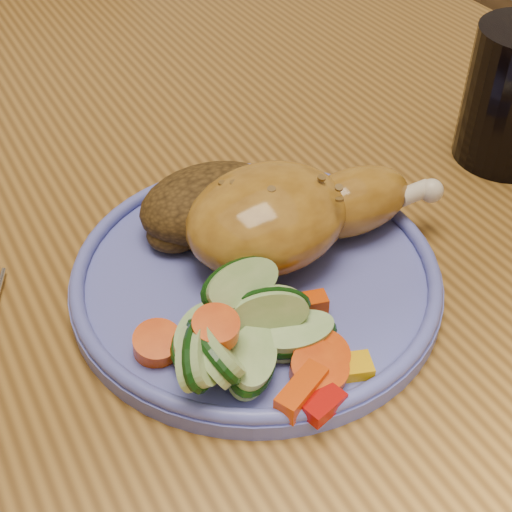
% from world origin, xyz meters
% --- Properties ---
extents(dining_table, '(0.90, 1.40, 0.75)m').
position_xyz_m(dining_table, '(0.00, 0.00, 0.67)').
color(dining_table, olive).
rests_on(dining_table, ground).
extents(chair_far, '(0.42, 0.42, 0.91)m').
position_xyz_m(chair_far, '(0.00, 0.63, 0.49)').
color(chair_far, '#4C2D16').
rests_on(chair_far, ground).
extents(plate, '(0.25, 0.25, 0.01)m').
position_xyz_m(plate, '(-0.03, -0.11, 0.76)').
color(plate, '#565DB9').
rests_on(plate, dining_table).
extents(plate_rim, '(0.25, 0.25, 0.01)m').
position_xyz_m(plate_rim, '(-0.03, -0.11, 0.77)').
color(plate_rim, '#565DB9').
rests_on(plate_rim, plate).
extents(chicken_leg, '(0.20, 0.11, 0.06)m').
position_xyz_m(chicken_leg, '(0.01, -0.10, 0.79)').
color(chicken_leg, '#AC7624').
rests_on(chicken_leg, plate).
extents(rice_pilaf, '(0.11, 0.08, 0.05)m').
position_xyz_m(rice_pilaf, '(-0.03, -0.05, 0.78)').
color(rice_pilaf, '#472F11').
rests_on(rice_pilaf, plate).
extents(vegetable_pile, '(0.13, 0.12, 0.06)m').
position_xyz_m(vegetable_pile, '(-0.07, -0.18, 0.78)').
color(vegetable_pile, '#A50A05').
rests_on(vegetable_pile, plate).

